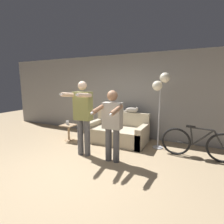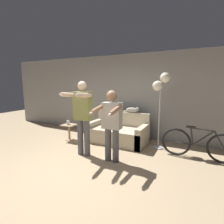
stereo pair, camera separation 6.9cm
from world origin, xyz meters
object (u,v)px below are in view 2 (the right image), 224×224
side_table (69,129)px  cat (132,110)px  couch (118,133)px  cup (68,123)px  bicycle (199,144)px  floor_lamp (161,86)px  person_left (83,114)px  person_right (111,122)px

side_table → cat: bearing=27.8°
cat → couch: bearing=-130.2°
cup → bicycle: bearing=4.5°
floor_lamp → cup: floor_lamp is taller
floor_lamp → bicycle: 1.62m
bicycle → person_left: bearing=-157.8°
person_left → cup: bearing=142.0°
person_right → cat: bearing=92.2°
bicycle → cat: bearing=161.6°
person_right → cup: person_right is taller
person_left → bicycle: (2.46, 1.00, -0.67)m
couch → cat: (0.30, 0.35, 0.65)m
bicycle → couch: bearing=173.2°
floor_lamp → cup: 2.88m
person_right → floor_lamp: (0.75, 1.28, 0.73)m
floor_lamp → bicycle: size_ratio=1.21×
couch → cup: couch is taller
floor_lamp → cup: bearing=-168.0°
floor_lamp → bicycle: (0.95, -0.27, -1.29)m
person_left → person_right: 0.77m
cat → cup: 1.98m
cat → cup: cat is taller
person_right → bicycle: bearing=28.2°
cat → bicycle: (1.83, -0.61, -0.57)m
person_right → floor_lamp: floor_lamp is taller
couch → person_left: bearing=-104.6°
person_right → side_table: bearing=155.8°
couch → side_table: bearing=-158.9°
person_left → couch: bearing=71.0°
person_right → side_table: size_ratio=3.27×
person_right → cat: size_ratio=3.03×
floor_lamp → side_table: bearing=-167.8°
couch → cat: size_ratio=3.25×
cup → cat: bearing=27.3°
couch → side_table: 1.49m
floor_lamp → couch: bearing=-179.1°
side_table → bicycle: bicycle is taller
couch → floor_lamp: size_ratio=0.85×
cat → floor_lamp: floor_lamp is taller
person_right → cup: 2.02m
floor_lamp → person_left: bearing=-139.7°
person_right → floor_lamp: 1.66m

